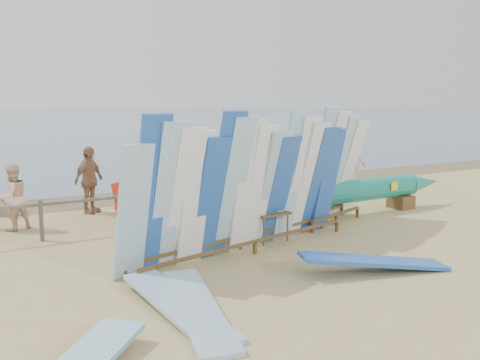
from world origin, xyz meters
TOP-DOWN VIEW (x-y plane):
  - ground at (0.00, 0.00)m, footprint 160.00×160.00m
  - wet_sand_strip at (0.00, 7.20)m, footprint 40.00×2.60m
  - fence at (0.00, 3.00)m, footprint 12.08×0.08m
  - main_surfboard_rack at (1.41, 0.10)m, footprint 5.66×1.76m
  - side_surfboard_rack at (4.40, 1.15)m, footprint 2.58×1.46m
  - outrigger_canoe at (5.53, 1.53)m, footprint 6.75×0.63m
  - vendor_table at (2.23, 0.50)m, footprint 0.81×0.59m
  - flat_board_b at (-0.77, -2.18)m, footprint 1.14×2.76m
  - flat_board_a at (-0.98, -1.95)m, footprint 0.74×2.73m
  - flat_board_d at (2.71, -2.10)m, footprint 2.73×1.36m
  - beach_chair_left at (0.09, 3.67)m, footprint 0.63×0.65m
  - beach_chair_right at (0.25, 3.96)m, footprint 0.88×0.88m
  - stroller at (1.24, 3.80)m, footprint 0.71×0.84m
  - beachgoer_4 at (-0.39, 5.32)m, footprint 1.12×1.00m
  - beachgoer_2 at (-2.39, 4.34)m, footprint 0.84×0.63m
  - beachgoer_6 at (2.49, 3.64)m, footprint 0.48×0.82m
  - beachgoer_9 at (3.70, 5.11)m, footprint 1.01×0.96m
  - beachgoer_10 at (5.22, 5.23)m, footprint 0.94×1.10m
  - beachgoer_extra_0 at (9.32, 5.49)m, footprint 1.17×0.63m
  - beachgoer_7 at (3.80, 4.94)m, footprint 0.69×0.78m

SIDE VIEW (x-z plane):
  - ground at x=0.00m, z-range 0.00..0.00m
  - wet_sand_strip at x=0.00m, z-range -0.01..0.01m
  - flat_board_b at x=-0.77m, z-range -0.11..0.11m
  - flat_board_a at x=-0.98m, z-range -0.11..0.11m
  - flat_board_d at x=2.71m, z-range -0.20..0.20m
  - beach_chair_left at x=0.09m, z-range -0.17..0.65m
  - beach_chair_right at x=0.25m, z-range -0.20..0.77m
  - vendor_table at x=2.23m, z-range -0.17..0.86m
  - stroller at x=1.24m, z-range -0.10..0.89m
  - outrigger_canoe at x=5.53m, z-range 0.13..1.09m
  - fence at x=0.00m, z-range 0.18..1.08m
  - beachgoer_9 at x=3.70m, z-range 0.00..1.53m
  - beachgoer_2 at x=-2.39m, z-range 0.00..1.56m
  - beachgoer_6 at x=2.49m, z-range 0.00..1.57m
  - beachgoer_extra_0 at x=9.32m, z-range 0.00..1.72m
  - beachgoer_10 at x=5.22m, z-range 0.00..1.75m
  - beachgoer_4 at x=-0.39m, z-range 0.00..1.80m
  - beachgoer_7 at x=3.80m, z-range 0.00..1.88m
  - main_surfboard_rack at x=1.41m, z-range -0.15..2.67m
  - side_surfboard_rack at x=4.40m, z-range -0.14..2.74m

